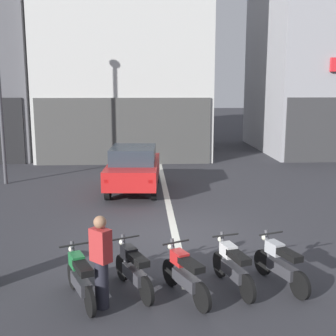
{
  "coord_description": "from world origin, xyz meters",
  "views": [
    {
      "loc": [
        -0.82,
        -10.73,
        3.85
      ],
      "look_at": [
        -0.07,
        2.0,
        1.4
      ],
      "focal_mm": 46.91,
      "sensor_mm": 36.0,
      "label": 1
    }
  ],
  "objects_px": {
    "motorcycle_green_row_leftmost": "(80,277)",
    "person_by_motorcycles": "(101,261)",
    "motorcycle_silver_row_rightmost": "(280,263)",
    "motorcycle_black_row_left_mid": "(133,268)",
    "motorcycle_red_row_centre": "(185,274)",
    "motorcycle_white_row_right_mid": "(233,266)",
    "car_red_crossing_near": "(134,167)"
  },
  "relations": [
    {
      "from": "motorcycle_black_row_left_mid",
      "to": "motorcycle_white_row_right_mid",
      "type": "bearing_deg",
      "value": 0.42
    },
    {
      "from": "person_by_motorcycles",
      "to": "motorcycle_silver_row_rightmost",
      "type": "bearing_deg",
      "value": 11.11
    },
    {
      "from": "car_red_crossing_near",
      "to": "motorcycle_red_row_centre",
      "type": "xyz_separation_m",
      "value": [
        1.07,
        -8.2,
        -0.43
      ]
    },
    {
      "from": "motorcycle_black_row_left_mid",
      "to": "motorcycle_green_row_leftmost",
      "type": "bearing_deg",
      "value": -161.19
    },
    {
      "from": "motorcycle_green_row_leftmost",
      "to": "motorcycle_silver_row_rightmost",
      "type": "height_order",
      "value": "same"
    },
    {
      "from": "motorcycle_silver_row_rightmost",
      "to": "person_by_motorcycles",
      "type": "xyz_separation_m",
      "value": [
        -3.36,
        -0.66,
        0.4
      ]
    },
    {
      "from": "motorcycle_white_row_right_mid",
      "to": "person_by_motorcycles",
      "type": "relative_size",
      "value": 0.97
    },
    {
      "from": "car_red_crossing_near",
      "to": "motorcycle_white_row_right_mid",
      "type": "xyz_separation_m",
      "value": [
        2.01,
        -7.9,
        -0.43
      ]
    },
    {
      "from": "car_red_crossing_near",
      "to": "motorcycle_black_row_left_mid",
      "type": "bearing_deg",
      "value": -89.07
    },
    {
      "from": "motorcycle_white_row_right_mid",
      "to": "motorcycle_red_row_centre",
      "type": "bearing_deg",
      "value": -161.88
    },
    {
      "from": "motorcycle_green_row_leftmost",
      "to": "motorcycle_silver_row_rightmost",
      "type": "bearing_deg",
      "value": 6.01
    },
    {
      "from": "motorcycle_silver_row_rightmost",
      "to": "car_red_crossing_near",
      "type": "bearing_deg",
      "value": 110.66
    },
    {
      "from": "motorcycle_green_row_leftmost",
      "to": "person_by_motorcycles",
      "type": "height_order",
      "value": "person_by_motorcycles"
    },
    {
      "from": "motorcycle_red_row_centre",
      "to": "motorcycle_white_row_right_mid",
      "type": "xyz_separation_m",
      "value": [
        0.94,
        0.31,
        0.0
      ]
    },
    {
      "from": "motorcycle_white_row_right_mid",
      "to": "motorcycle_silver_row_rightmost",
      "type": "relative_size",
      "value": 1.02
    },
    {
      "from": "motorcycle_green_row_leftmost",
      "to": "car_red_crossing_near",
      "type": "bearing_deg",
      "value": 84.36
    },
    {
      "from": "motorcycle_silver_row_rightmost",
      "to": "motorcycle_green_row_leftmost",
      "type": "bearing_deg",
      "value": -173.99
    },
    {
      "from": "motorcycle_red_row_centre",
      "to": "motorcycle_black_row_left_mid",
      "type": "bearing_deg",
      "value": 162.6
    },
    {
      "from": "person_by_motorcycles",
      "to": "car_red_crossing_near",
      "type": "bearing_deg",
      "value": 87.29
    },
    {
      "from": "motorcycle_green_row_leftmost",
      "to": "motorcycle_black_row_left_mid",
      "type": "relative_size",
      "value": 1.01
    },
    {
      "from": "motorcycle_red_row_centre",
      "to": "motorcycle_silver_row_rightmost",
      "type": "relative_size",
      "value": 0.97
    },
    {
      "from": "car_red_crossing_near",
      "to": "motorcycle_silver_row_rightmost",
      "type": "relative_size",
      "value": 2.64
    },
    {
      "from": "motorcycle_green_row_leftmost",
      "to": "motorcycle_silver_row_rightmost",
      "type": "distance_m",
      "value": 3.79
    },
    {
      "from": "motorcycle_green_row_leftmost",
      "to": "motorcycle_white_row_right_mid",
      "type": "relative_size",
      "value": 0.96
    },
    {
      "from": "motorcycle_red_row_centre",
      "to": "car_red_crossing_near",
      "type": "bearing_deg",
      "value": 97.43
    },
    {
      "from": "motorcycle_red_row_centre",
      "to": "person_by_motorcycles",
      "type": "relative_size",
      "value": 0.93
    },
    {
      "from": "motorcycle_black_row_left_mid",
      "to": "motorcycle_silver_row_rightmost",
      "type": "bearing_deg",
      "value": 1.54
    },
    {
      "from": "motorcycle_silver_row_rightmost",
      "to": "person_by_motorcycles",
      "type": "distance_m",
      "value": 3.44
    },
    {
      "from": "motorcycle_red_row_centre",
      "to": "motorcycle_silver_row_rightmost",
      "type": "bearing_deg",
      "value": 11.14
    },
    {
      "from": "motorcycle_green_row_leftmost",
      "to": "motorcycle_black_row_left_mid",
      "type": "bearing_deg",
      "value": 18.81
    },
    {
      "from": "motorcycle_green_row_leftmost",
      "to": "motorcycle_white_row_right_mid",
      "type": "distance_m",
      "value": 2.85
    },
    {
      "from": "motorcycle_green_row_leftmost",
      "to": "motorcycle_red_row_centre",
      "type": "relative_size",
      "value": 1.01
    }
  ]
}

